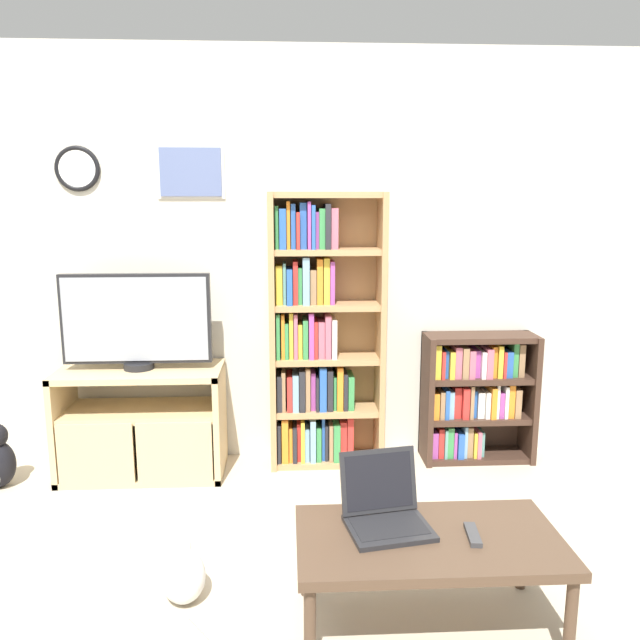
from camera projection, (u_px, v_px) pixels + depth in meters
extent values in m
cube|color=beige|center=(282.00, 260.00, 3.98)|extent=(6.37, 0.06, 2.60)
torus|color=black|center=(77.00, 169.00, 3.76)|extent=(0.27, 0.03, 0.27)
cylinder|color=white|center=(77.00, 169.00, 3.76)|extent=(0.22, 0.02, 0.22)
cube|color=silver|center=(191.00, 172.00, 3.81)|extent=(0.41, 0.01, 0.32)
cube|color=slate|center=(191.00, 172.00, 3.80)|extent=(0.37, 0.02, 0.29)
cube|color=tan|center=(64.00, 423.00, 3.81)|extent=(0.04, 0.46, 0.67)
cube|color=tan|center=(220.00, 420.00, 3.86)|extent=(0.04, 0.46, 0.67)
cube|color=tan|center=(140.00, 372.00, 3.78)|extent=(0.99, 0.46, 0.04)
cube|color=tan|center=(145.00, 469.00, 3.90)|extent=(0.99, 0.46, 0.04)
cube|color=tan|center=(142.00, 411.00, 3.82)|extent=(0.91, 0.43, 0.04)
cube|color=tan|center=(96.00, 454.00, 3.63)|extent=(0.44, 0.02, 0.37)
cube|color=tan|center=(175.00, 452.00, 3.65)|extent=(0.44, 0.02, 0.37)
cylinder|color=black|center=(139.00, 366.00, 3.77)|extent=(0.18, 0.18, 0.04)
cube|color=black|center=(136.00, 319.00, 3.71)|extent=(0.88, 0.05, 0.54)
cube|color=#9399A3|center=(135.00, 320.00, 3.69)|extent=(0.85, 0.01, 0.50)
cube|color=tan|center=(273.00, 333.00, 3.87)|extent=(0.04, 0.28, 1.72)
cube|color=tan|center=(380.00, 332.00, 3.91)|extent=(0.04, 0.28, 1.72)
cube|color=tan|center=(325.00, 328.00, 4.01)|extent=(0.71, 0.02, 1.72)
cube|color=tan|center=(326.00, 459.00, 4.05)|extent=(0.64, 0.24, 0.04)
cube|color=tan|center=(327.00, 410.00, 3.98)|extent=(0.64, 0.24, 0.04)
cube|color=tan|center=(327.00, 359.00, 3.92)|extent=(0.64, 0.24, 0.04)
cube|color=tan|center=(327.00, 306.00, 3.86)|extent=(0.64, 0.24, 0.04)
cube|color=tan|center=(327.00, 251.00, 3.79)|extent=(0.64, 0.24, 0.04)
cube|color=tan|center=(327.00, 195.00, 3.73)|extent=(0.64, 0.24, 0.04)
cube|color=#232328|center=(279.00, 439.00, 4.01)|extent=(0.02, 0.22, 0.25)
cube|color=orange|center=(285.00, 437.00, 4.01)|extent=(0.04, 0.21, 0.28)
cube|color=orange|center=(291.00, 441.00, 4.02)|extent=(0.02, 0.20, 0.22)
cube|color=#232328|center=(295.00, 441.00, 4.02)|extent=(0.03, 0.22, 0.23)
cube|color=red|center=(299.00, 438.00, 4.02)|extent=(0.02, 0.18, 0.25)
cube|color=gold|center=(302.00, 437.00, 4.02)|extent=(0.02, 0.22, 0.27)
cube|color=#759EB7|center=(307.00, 441.00, 4.03)|extent=(0.03, 0.20, 0.21)
cube|color=#759EB7|center=(312.00, 437.00, 4.02)|extent=(0.03, 0.22, 0.28)
cube|color=#388947|center=(318.00, 440.00, 4.03)|extent=(0.03, 0.20, 0.22)
cube|color=#2856A8|center=(323.00, 435.00, 4.03)|extent=(0.02, 0.17, 0.28)
cube|color=#232328|center=(326.00, 439.00, 4.03)|extent=(0.02, 0.18, 0.23)
cube|color=#93704C|center=(330.00, 439.00, 4.03)|extent=(0.02, 0.21, 0.24)
cube|color=#388947|center=(336.00, 439.00, 4.03)|extent=(0.04, 0.22, 0.24)
cube|color=red|center=(343.00, 437.00, 4.04)|extent=(0.04, 0.17, 0.25)
cube|color=red|center=(349.00, 435.00, 4.04)|extent=(0.04, 0.18, 0.28)
cube|color=#232328|center=(280.00, 391.00, 3.95)|extent=(0.03, 0.21, 0.23)
cube|color=#93704C|center=(284.00, 388.00, 3.95)|extent=(0.02, 0.20, 0.25)
cube|color=red|center=(290.00, 391.00, 3.95)|extent=(0.03, 0.21, 0.22)
cube|color=#759EB7|center=(295.00, 390.00, 3.95)|extent=(0.04, 0.21, 0.23)
cube|color=#232328|center=(302.00, 388.00, 3.95)|extent=(0.04, 0.22, 0.26)
cube|color=#93704C|center=(308.00, 387.00, 3.96)|extent=(0.03, 0.21, 0.27)
cube|color=#9E4293|center=(313.00, 388.00, 3.97)|extent=(0.03, 0.17, 0.24)
cube|color=#232328|center=(317.00, 391.00, 3.96)|extent=(0.02, 0.21, 0.22)
cube|color=#2856A8|center=(322.00, 386.00, 3.96)|extent=(0.04, 0.21, 0.28)
cube|color=#232328|center=(329.00, 387.00, 3.96)|extent=(0.03, 0.21, 0.26)
cube|color=#388947|center=(334.00, 390.00, 3.98)|extent=(0.02, 0.18, 0.21)
cube|color=orange|center=(339.00, 386.00, 3.97)|extent=(0.04, 0.20, 0.28)
cube|color=#232328|center=(344.00, 389.00, 3.97)|extent=(0.03, 0.20, 0.23)
cube|color=#388947|center=(350.00, 390.00, 3.98)|extent=(0.04, 0.19, 0.22)
cube|color=#388947|center=(278.00, 334.00, 3.88)|extent=(0.02, 0.21, 0.28)
cube|color=orange|center=(282.00, 335.00, 3.89)|extent=(0.02, 0.19, 0.28)
cube|color=#388947|center=(287.00, 339.00, 3.89)|extent=(0.02, 0.20, 0.22)
cube|color=gold|center=(291.00, 334.00, 3.89)|extent=(0.02, 0.19, 0.29)
cube|color=#B75B70|center=(296.00, 334.00, 3.89)|extent=(0.02, 0.20, 0.28)
cube|color=gold|center=(300.00, 339.00, 3.90)|extent=(0.03, 0.19, 0.21)
cube|color=#388947|center=(305.00, 337.00, 3.90)|extent=(0.03, 0.20, 0.24)
cube|color=#9E4293|center=(311.00, 334.00, 3.89)|extent=(0.03, 0.22, 0.29)
cube|color=red|center=(315.00, 338.00, 3.90)|extent=(0.02, 0.20, 0.23)
cube|color=#B75B70|center=(321.00, 338.00, 3.90)|extent=(0.04, 0.20, 0.23)
cube|color=#B75B70|center=(327.00, 335.00, 3.90)|extent=(0.04, 0.21, 0.27)
cube|color=white|center=(334.00, 337.00, 3.90)|extent=(0.03, 0.21, 0.24)
cube|color=gold|center=(279.00, 284.00, 3.83)|extent=(0.04, 0.17, 0.24)
cube|color=#5B9389|center=(285.00, 283.00, 3.83)|extent=(0.02, 0.18, 0.25)
cube|color=#2856A8|center=(289.00, 286.00, 3.83)|extent=(0.03, 0.22, 0.22)
cube|color=red|center=(295.00, 282.00, 3.83)|extent=(0.03, 0.19, 0.26)
cube|color=#388947|center=(300.00, 285.00, 3.84)|extent=(0.02, 0.17, 0.23)
cube|color=#759EB7|center=(306.00, 280.00, 3.82)|extent=(0.04, 0.22, 0.29)
cube|color=#93704C|center=(313.00, 286.00, 3.84)|extent=(0.04, 0.19, 0.21)
cube|color=orange|center=(319.00, 281.00, 3.84)|extent=(0.04, 0.18, 0.28)
cube|color=gold|center=(326.00, 280.00, 3.84)|extent=(0.04, 0.18, 0.28)
cube|color=#9E4293|center=(332.00, 282.00, 3.84)|extent=(0.03, 0.19, 0.26)
cube|color=#388947|center=(277.00, 227.00, 3.77)|extent=(0.02, 0.17, 0.26)
cube|color=#2856A8|center=(283.00, 229.00, 3.76)|extent=(0.04, 0.20, 0.24)
cube|color=orange|center=(288.00, 225.00, 3.77)|extent=(0.02, 0.18, 0.28)
cube|color=#2856A8|center=(293.00, 226.00, 3.77)|extent=(0.03, 0.17, 0.27)
cube|color=red|center=(298.00, 230.00, 3.76)|extent=(0.02, 0.22, 0.22)
cube|color=#2856A8|center=(303.00, 226.00, 3.77)|extent=(0.04, 0.18, 0.27)
cube|color=#9E4293|center=(309.00, 225.00, 3.76)|extent=(0.02, 0.21, 0.28)
cube|color=#2856A8|center=(313.00, 227.00, 3.77)|extent=(0.02, 0.22, 0.26)
cube|color=#9E4293|center=(317.00, 230.00, 3.78)|extent=(0.02, 0.17, 0.22)
cube|color=#388947|center=(321.00, 229.00, 3.78)|extent=(0.04, 0.19, 0.24)
cube|color=#232328|center=(327.00, 226.00, 3.77)|extent=(0.03, 0.22, 0.27)
cube|color=#B75B70|center=(334.00, 228.00, 3.78)|extent=(0.04, 0.20, 0.24)
cube|color=#3D281E|center=(427.00, 399.00, 4.01)|extent=(0.04, 0.27, 0.83)
cube|color=#3D281E|center=(529.00, 397.00, 4.04)|extent=(0.04, 0.27, 0.83)
cube|color=#3D281E|center=(473.00, 392.00, 4.15)|extent=(0.71, 0.02, 0.83)
cube|color=#3D281E|center=(475.00, 456.00, 4.10)|extent=(0.64, 0.23, 0.04)
cube|color=#3D281E|center=(477.00, 418.00, 4.05)|extent=(0.64, 0.23, 0.04)
cube|color=#3D281E|center=(479.00, 378.00, 4.00)|extent=(0.64, 0.23, 0.04)
cube|color=#3D281E|center=(481.00, 338.00, 3.95)|extent=(0.64, 0.23, 0.04)
cube|color=#9E4293|center=(432.00, 441.00, 4.08)|extent=(0.04, 0.18, 0.17)
cube|color=red|center=(438.00, 439.00, 4.08)|extent=(0.03, 0.18, 0.20)
cube|color=#5B9389|center=(443.00, 440.00, 4.08)|extent=(0.02, 0.20, 0.19)
cube|color=#388947|center=(447.00, 439.00, 4.08)|extent=(0.04, 0.19, 0.21)
cube|color=#9E4293|center=(452.00, 441.00, 4.08)|extent=(0.02, 0.19, 0.17)
cube|color=#2856A8|center=(457.00, 442.00, 4.08)|extent=(0.04, 0.21, 0.16)
cube|color=#759EB7|center=(462.00, 438.00, 4.08)|extent=(0.02, 0.19, 0.21)
cube|color=#93704C|center=(467.00, 438.00, 4.09)|extent=(0.04, 0.18, 0.20)
cube|color=gold|center=(472.00, 441.00, 4.09)|extent=(0.02, 0.20, 0.17)
cube|color=#B75B70|center=(475.00, 440.00, 4.09)|extent=(0.02, 0.21, 0.18)
cube|color=#5B9389|center=(479.00, 440.00, 4.10)|extent=(0.02, 0.16, 0.17)
cube|color=orange|center=(433.00, 403.00, 4.03)|extent=(0.04, 0.20, 0.17)
cube|color=#93704C|center=(439.00, 402.00, 4.03)|extent=(0.03, 0.20, 0.18)
cube|color=#2856A8|center=(444.00, 401.00, 4.03)|extent=(0.03, 0.20, 0.19)
cube|color=#759EB7|center=(448.00, 402.00, 4.03)|extent=(0.03, 0.18, 0.18)
cube|color=red|center=(455.00, 400.00, 4.04)|extent=(0.04, 0.17, 0.20)
cube|color=red|center=(462.00, 400.00, 4.03)|extent=(0.04, 0.20, 0.20)
cube|color=#93704C|center=(468.00, 399.00, 4.03)|extent=(0.02, 0.20, 0.22)
cube|color=#2856A8|center=(471.00, 401.00, 4.05)|extent=(0.02, 0.16, 0.18)
cube|color=white|center=(477.00, 402.00, 4.04)|extent=(0.04, 0.18, 0.17)
cube|color=white|center=(484.00, 402.00, 4.04)|extent=(0.03, 0.20, 0.17)
cube|color=orange|center=(489.00, 399.00, 4.04)|extent=(0.03, 0.21, 0.20)
cube|color=white|center=(494.00, 398.00, 4.04)|extent=(0.02, 0.20, 0.22)
cube|color=#9E4293|center=(497.00, 402.00, 4.05)|extent=(0.03, 0.19, 0.17)
cube|color=white|center=(502.00, 399.00, 4.04)|extent=(0.02, 0.20, 0.21)
cube|color=orange|center=(507.00, 398.00, 4.05)|extent=(0.04, 0.19, 0.22)
cube|color=#93704C|center=(513.00, 400.00, 4.05)|extent=(0.04, 0.20, 0.19)
cube|color=gold|center=(435.00, 359.00, 3.97)|extent=(0.04, 0.20, 0.22)
cube|color=red|center=(440.00, 362.00, 3.98)|extent=(0.02, 0.20, 0.18)
cube|color=#2856A8|center=(444.00, 362.00, 3.99)|extent=(0.02, 0.17, 0.17)
cube|color=gold|center=(449.00, 362.00, 3.98)|extent=(0.03, 0.20, 0.17)
cube|color=#B75B70|center=(455.00, 360.00, 3.98)|extent=(0.04, 0.19, 0.20)
cube|color=#93704C|center=(462.00, 360.00, 3.98)|extent=(0.04, 0.21, 0.20)
cube|color=#B75B70|center=(468.00, 362.00, 3.98)|extent=(0.04, 0.20, 0.18)
cube|color=#9E4293|center=(474.00, 362.00, 4.00)|extent=(0.04, 0.16, 0.18)
cube|color=white|center=(480.00, 362.00, 3.99)|extent=(0.03, 0.21, 0.17)
cube|color=#B75B70|center=(485.00, 361.00, 3.99)|extent=(0.04, 0.21, 0.19)
cube|color=orange|center=(491.00, 359.00, 4.00)|extent=(0.03, 0.18, 0.20)
cube|color=gold|center=(496.00, 359.00, 3.99)|extent=(0.03, 0.20, 0.21)
cube|color=red|center=(500.00, 362.00, 4.00)|extent=(0.02, 0.20, 0.17)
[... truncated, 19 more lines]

